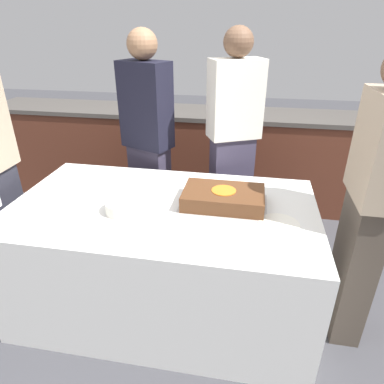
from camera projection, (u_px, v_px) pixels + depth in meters
The scene contains 10 objects.
ground_plane at pixel (167, 301), 2.32m from camera, with size 14.00×14.00×0.00m, color #424247.
back_counter at pixel (203, 156), 3.50m from camera, with size 4.40×0.58×0.92m.
dining_table at pixel (165, 257), 2.15m from camera, with size 1.77×1.01×0.74m.
cake at pixel (223, 198), 1.97m from camera, with size 0.50×0.33×0.10m.
plate_stack at pixel (124, 206), 1.90m from camera, with size 0.21×0.21×0.07m.
side_plate_near_cake at pixel (239, 183), 2.25m from camera, with size 0.22×0.22×0.00m.
side_plate_right_edge at pixel (279, 224), 1.80m from camera, with size 0.22×0.22×0.00m.
person_cutting_cake at pixel (233, 147), 2.51m from camera, with size 0.41×0.33×1.68m.
person_seated_right at pixel (369, 207), 1.77m from camera, with size 0.20×0.39×1.62m.
person_standing_back at pixel (148, 142), 2.61m from camera, with size 0.41×0.32×1.67m.
Camera 1 is at (0.48, -1.68, 1.71)m, focal length 32.00 mm.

